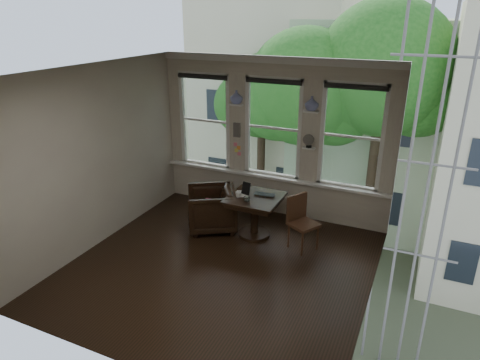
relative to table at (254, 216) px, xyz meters
The scene contains 25 objects.
ground 1.20m from the table, 94.54° to the right, with size 4.50×4.50×0.00m, color black.
ceiling 2.86m from the table, 94.54° to the right, with size 4.50×4.50×0.00m, color silver.
wall_back 1.58m from the table, 94.66° to the left, with size 4.50×4.50×0.00m, color beige.
wall_front 3.57m from the table, 91.53° to the right, with size 4.50×4.50×0.00m, color beige.
wall_left 2.84m from the table, 154.03° to the right, with size 4.50×4.50×0.00m, color beige.
wall_right 2.69m from the table, 27.83° to the right, with size 4.50×4.50×0.00m, color beige.
window_left 2.32m from the table, 144.22° to the left, with size 1.10×0.12×1.90m, color white, non-canonical shape.
window_center 1.73m from the table, 94.66° to the left, with size 1.10×0.12×1.90m, color white, non-canonical shape.
window_right 2.20m from the table, 39.23° to the left, with size 1.10×0.12×1.90m, color white, non-canonical shape.
shelf_left 2.16m from the table, 128.92° to the left, with size 0.26×0.16×0.03m, color white.
shelf_right 2.10m from the table, 57.87° to the left, with size 0.26×0.16×0.03m, color white.
intercom 1.80m from the table, 128.10° to the left, with size 0.14×0.06×0.28m, color #59544F.
sticky_notes 1.59m from the table, 127.97° to the left, with size 0.16×0.01×0.24m, color pink, non-canonical shape.
desk_fan 1.65m from the table, 57.35° to the left, with size 0.20×0.20×0.24m, color #59544F, non-canonical shape.
vase_left 2.27m from the table, 128.92° to the left, with size 0.24×0.24×0.25m, color white.
vase_right 2.21m from the table, 57.87° to the left, with size 0.24×0.24×0.25m, color white.
table is the anchor object (origin of this frame).
armchair_left 0.82m from the table, behind, with size 0.84×0.86×0.78m, color black.
cushion_red 0.82m from the table, behind, with size 0.45×0.45×0.06m, color maroon.
side_chair_right 0.92m from the table, ahead, with size 0.42×0.42×0.92m, color #412B17, non-canonical shape.
laptop 0.42m from the table, 26.79° to the left, with size 0.36×0.23×0.03m, color black.
mug 0.51m from the table, 154.01° to the right, with size 0.10×0.10×0.10m, color white.
drinking_glass 0.49m from the table, 100.69° to the right, with size 0.11×0.11×0.09m, color white.
tablet 0.52m from the table, 166.36° to the left, with size 0.16×0.02×0.22m, color black.
papers 0.45m from the table, behind, with size 0.22×0.30×0.00m, color silver.
Camera 1 is at (2.66, -5.12, 3.73)m, focal length 32.00 mm.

